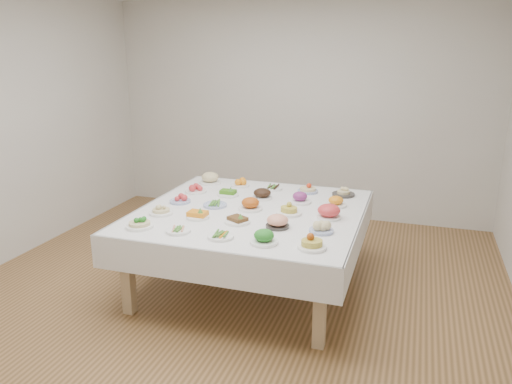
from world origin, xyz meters
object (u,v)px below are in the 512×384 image
(display_table, at_px, (251,217))
(dish_0, at_px, (139,221))
(dish_24, at_px, (344,191))
(dish_12, at_px, (250,203))

(display_table, height_order, dish_0, dish_0)
(display_table, bearing_deg, dish_0, -134.93)
(dish_0, bearing_deg, dish_24, 44.92)
(display_table, relative_size, dish_24, 9.03)
(display_table, relative_size, dish_0, 8.84)
(dish_12, height_order, dish_24, dish_12)
(display_table, height_order, dish_24, dish_24)
(dish_24, bearing_deg, dish_12, -135.74)
(dish_0, bearing_deg, display_table, 45.07)
(display_table, relative_size, dish_12, 9.23)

